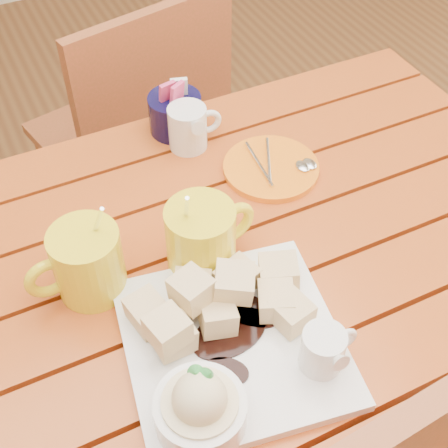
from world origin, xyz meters
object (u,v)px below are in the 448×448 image
dessert_plate (226,347)px  coffee_mug_right (203,237)px  coffee_mug_left (86,262)px  orange_saucer (272,168)px  table (220,313)px  chair_far (139,133)px

dessert_plate → coffee_mug_right: 0.17m
coffee_mug_left → orange_saucer: coffee_mug_left is taller
coffee_mug_right → orange_saucer: bearing=26.8°
dessert_plate → coffee_mug_right: bearing=75.3°
coffee_mug_right → orange_saucer: (0.19, 0.14, -0.05)m
dessert_plate → orange_saucer: (0.24, 0.30, -0.03)m
coffee_mug_left → coffee_mug_right: bearing=-13.6°
dessert_plate → orange_saucer: bearing=51.9°
orange_saucer → table: bearing=-137.8°
table → orange_saucer: 0.27m
dessert_plate → coffee_mug_left: bearing=122.2°
chair_far → table: bearing=69.0°
orange_saucer → chair_far: size_ratio=0.19×
table → chair_far: bearing=81.3°
table → dessert_plate: 0.21m
orange_saucer → chair_far: 0.60m
table → coffee_mug_right: size_ratio=7.11×
coffee_mug_left → orange_saucer: (0.36, 0.11, -0.05)m
table → chair_far: chair_far is taller
coffee_mug_right → table: bearing=-68.3°
chair_far → orange_saucer: bearing=85.5°
coffee_mug_right → chair_far: coffee_mug_right is taller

